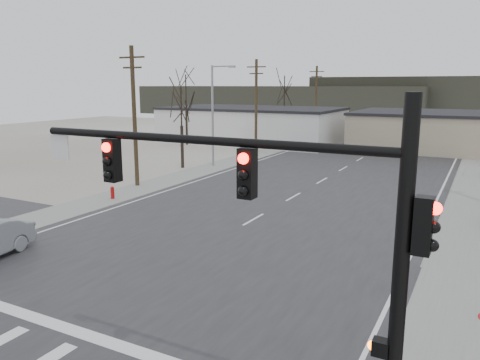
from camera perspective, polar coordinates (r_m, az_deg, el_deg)
The scene contains 19 objects.
ground at distance 19.38m, azimuth -9.02°, elevation -10.79°, with size 140.00×140.00×0.00m, color silver.
main_road at distance 32.06m, azimuth 7.18°, elevation -1.71°, with size 18.00×110.00×0.05m, color #272729.
cross_road at distance 19.37m, azimuth -9.02°, elevation -10.74°, with size 90.00×10.00×0.04m, color #272729.
sidewalk_left at distance 41.10m, azimuth -4.25°, elevation 1.29°, with size 3.00×90.00×0.06m, color gray.
sidewalk_right at distance 35.03m, azimuth 26.67°, elevation -1.72°, with size 3.00×90.00×0.06m, color gray.
traffic_signal_mast at distance 9.00m, azimuth 7.11°, elevation -5.61°, with size 8.95×0.43×7.20m.
fire_hydrant at distance 31.42m, azimuth -15.29°, elevation -1.50°, with size 0.24×0.24×0.87m.
building_left_far at distance 60.77m, azimuth 1.42°, elevation 6.75°, with size 22.30×12.30×4.50m.
building_right_far at distance 58.50m, azimuth 26.91°, elevation 5.23°, with size 26.30×14.30×4.30m.
upole_left_b at distance 34.57m, azimuth -12.76°, elevation 7.78°, with size 2.20×0.30×10.00m.
upole_left_c at distance 51.44m, azimuth 1.98°, elevation 9.19°, with size 2.20×0.30×10.00m.
upole_left_d at distance 69.98m, azimuth 9.24°, elevation 9.67°, with size 2.20×0.30×10.00m.
streetlight_main at distance 42.31m, azimuth -3.14°, elevation 8.49°, with size 2.40×0.25×9.00m.
tree_left_near at distance 41.82m, azimuth -7.18°, elevation 8.58°, with size 3.30×3.30×7.35m.
tree_left_far at distance 65.21m, azimuth 5.43°, elevation 10.57°, with size 3.96×3.96×8.82m.
tree_left_mid at distance 58.41m, azimuth -6.60°, elevation 10.44°, with size 3.96×3.96×8.82m.
hill_left at distance 115.81m, azimuth 4.48°, elevation 9.60°, with size 70.00×18.00×7.00m, color #333026.
car_far_a at distance 59.39m, azimuth 21.65°, elevation 4.40°, with size 2.05×5.04×1.46m, color black.
car_far_b at distance 75.24m, azimuth 13.61°, elevation 6.25°, with size 1.81×4.51×1.54m, color black.
Camera 1 is at (10.89, -14.27, 7.31)m, focal length 35.00 mm.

